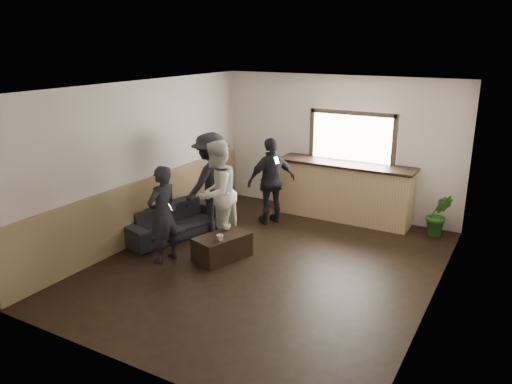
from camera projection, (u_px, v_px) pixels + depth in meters
The scene contains 12 objects.
ground at pixel (267, 265), 7.96m from camera, with size 5.00×6.00×0.01m, color black.
room_shell at pixel (227, 171), 7.88m from camera, with size 5.01×6.01×2.80m.
bar_counter at pixel (345, 188), 9.88m from camera, with size 2.70×0.68×2.13m.
sofa at pixel (174, 221), 9.10m from camera, with size 1.94×0.76×0.57m, color black.
coffee_table at pixel (222, 247), 8.15m from camera, with size 0.50×0.91×0.40m, color black.
cup_a at pixel (227, 227), 8.34m from camera, with size 0.13×0.13×0.10m, color silver.
cup_b at pixel (220, 238), 7.87m from camera, with size 0.11×0.11×0.10m, color silver.
potted_plant at pixel (439, 215), 9.06m from camera, with size 0.44×0.36×0.80m, color #2D6623.
person_a at pixel (163, 214), 7.91m from camera, with size 0.50×0.63×1.59m.
person_b at pixel (217, 193), 8.58m from camera, with size 0.73×0.92×1.84m.
person_c at pixel (211, 182), 9.19m from camera, with size 0.93×1.32×1.86m.
person_d at pixel (272, 181), 9.59m from camera, with size 0.92×1.04×1.68m.
Camera 1 is at (3.43, -6.42, 3.45)m, focal length 35.00 mm.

